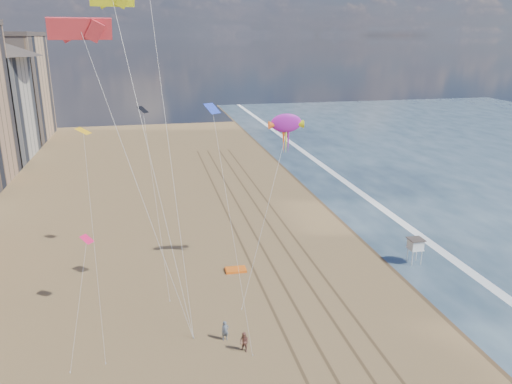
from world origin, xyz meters
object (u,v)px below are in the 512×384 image
lifeguard_stand (415,245)px  show_kite (286,123)px  grounded_kite (236,270)px  kite_flyer_b (244,342)px  kite_flyer_a (225,331)px

lifeguard_stand → show_kite: 21.48m
grounded_kite → kite_flyer_b: (-1.97, -15.40, 0.79)m
lifeguard_stand → grounded_kite: 21.51m
grounded_kite → show_kite: show_kite is taller
grounded_kite → show_kite: bearing=-1.4°
lifeguard_stand → kite_flyer_b: 26.57m
grounded_kite → kite_flyer_a: (-3.32, -13.35, 0.79)m
lifeguard_stand → kite_flyer_b: size_ratio=1.71×
grounded_kite → kite_flyer_b: 15.54m
lifeguard_stand → grounded_kite: size_ratio=1.32×
kite_flyer_b → kite_flyer_a: bearing=169.6°
lifeguard_stand → kite_flyer_b: lifeguard_stand is taller
lifeguard_stand → grounded_kite: bearing=173.2°
kite_flyer_a → show_kite: bearing=48.9°
grounded_kite → lifeguard_stand: bearing=-5.1°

